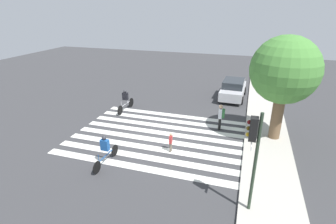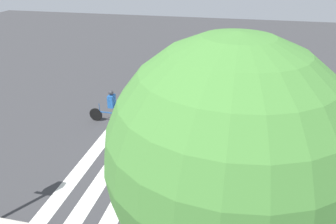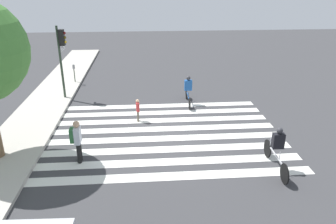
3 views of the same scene
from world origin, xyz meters
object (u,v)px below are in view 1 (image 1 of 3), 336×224
(traffic_light, at_px, (254,145))
(car_parked_far_curb, at_px, (233,89))
(street_tree, at_px, (285,71))
(pedestrian_adult_blue_shirt, at_px, (221,115))
(cyclist_far_lane, at_px, (105,149))
(pedestrian_child_with_backpack, at_px, (171,141))
(cyclist_mid_street, at_px, (125,100))

(traffic_light, height_order, car_parked_far_curb, traffic_light)
(street_tree, bearing_deg, pedestrian_adult_blue_shirt, -97.60)
(cyclist_far_lane, bearing_deg, pedestrian_child_with_backpack, 129.71)
(pedestrian_child_with_backpack, bearing_deg, cyclist_mid_street, -139.79)
(street_tree, distance_m, car_parked_far_curb, 8.22)
(pedestrian_adult_blue_shirt, height_order, pedestrian_child_with_backpack, pedestrian_adult_blue_shirt)
(car_parked_far_curb, bearing_deg, street_tree, 25.11)
(street_tree, distance_m, cyclist_far_lane, 10.17)
(pedestrian_child_with_backpack, xyz_separation_m, cyclist_mid_street, (-4.67, -4.94, 0.24))
(traffic_light, distance_m, pedestrian_adult_blue_shirt, 7.43)
(cyclist_far_lane, bearing_deg, traffic_light, 81.06)
(car_parked_far_curb, bearing_deg, cyclist_mid_street, -51.47)
(traffic_light, distance_m, street_tree, 6.78)
(traffic_light, height_order, cyclist_far_lane, traffic_light)
(traffic_light, distance_m, car_parked_far_curb, 13.71)
(cyclist_mid_street, bearing_deg, pedestrian_child_with_backpack, 48.50)
(street_tree, height_order, cyclist_mid_street, street_tree)
(pedestrian_adult_blue_shirt, height_order, cyclist_mid_street, pedestrian_adult_blue_shirt)
(street_tree, xyz_separation_m, pedestrian_adult_blue_shirt, (-0.42, -3.18, -3.12))
(pedestrian_adult_blue_shirt, distance_m, car_parked_far_curb, 6.52)
(pedestrian_child_with_backpack, height_order, car_parked_far_curb, car_parked_far_curb)
(traffic_light, bearing_deg, street_tree, 168.20)
(pedestrian_adult_blue_shirt, bearing_deg, cyclist_mid_street, 80.16)
(traffic_light, xyz_separation_m, cyclist_far_lane, (-1.25, -6.70, -2.01))
(pedestrian_child_with_backpack, distance_m, cyclist_mid_street, 6.80)
(car_parked_far_curb, bearing_deg, cyclist_far_lane, -20.63)
(street_tree, height_order, cyclist_far_lane, street_tree)
(pedestrian_adult_blue_shirt, height_order, car_parked_far_curb, pedestrian_adult_blue_shirt)
(pedestrian_child_with_backpack, bearing_deg, street_tree, 114.10)
(pedestrian_child_with_backpack, distance_m, car_parked_far_curb, 10.39)
(pedestrian_child_with_backpack, relative_size, car_parked_far_curb, 0.25)
(traffic_light, relative_size, pedestrian_child_with_backpack, 3.69)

